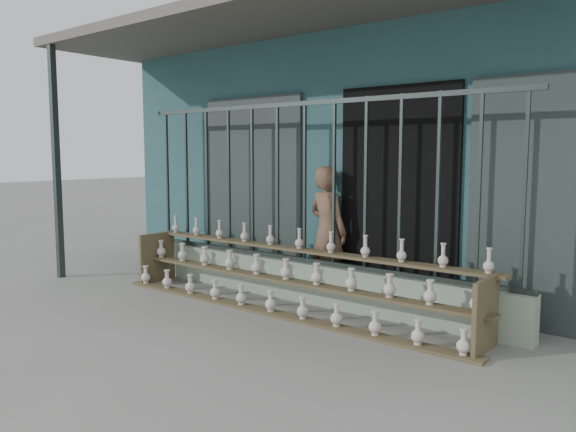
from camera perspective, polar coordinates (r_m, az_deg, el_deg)
The scene contains 6 objects.
ground at distance 5.53m, azimuth -6.57°, elevation -11.27°, with size 60.00×60.00×0.00m, color slate.
workshop_building at distance 8.78m, azimuth 13.28°, elevation 5.85°, with size 7.40×6.60×3.21m.
parapet_wall at distance 6.42m, azimuth 1.67°, elevation -6.66°, with size 5.00×0.20×0.45m, color #91A991.
security_fence at distance 6.27m, azimuth 1.71°, elevation 3.41°, with size 5.00×0.04×1.80m.
shelf_rack at distance 6.05m, azimuth -0.34°, elevation -6.17°, with size 4.50×0.68×0.85m.
elderly_woman at distance 6.56m, azimuth 4.05°, elevation -1.58°, with size 0.56×0.37×1.53m, color brown.
Camera 1 is at (3.73, -3.72, 1.67)m, focal length 35.00 mm.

